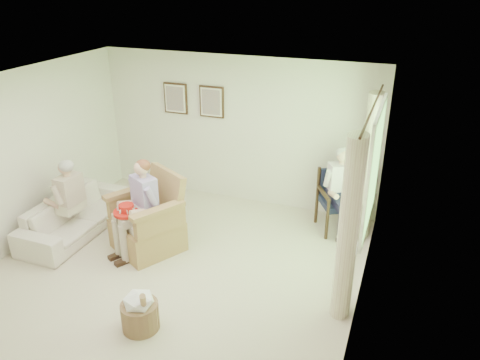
{
  "coord_description": "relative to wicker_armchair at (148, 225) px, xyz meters",
  "views": [
    {
      "loc": [
        2.8,
        -4.53,
        3.85
      ],
      "look_at": [
        0.6,
        1.32,
        1.05
      ],
      "focal_mm": 35.0,
      "sensor_mm": 36.0,
      "label": 1
    }
  ],
  "objects": [
    {
      "name": "framed_print_left",
      "position": [
        -0.52,
        2.01,
        1.41
      ],
      "size": [
        0.45,
        0.05,
        0.55
      ],
      "color": "#382114",
      "rests_on": "back_wall"
    },
    {
      "name": "framed_print_right",
      "position": [
        0.18,
        2.01,
        1.41
      ],
      "size": [
        0.45,
        0.05,
        0.55
      ],
      "color": "#382114",
      "rests_on": "back_wall"
    },
    {
      "name": "sofa",
      "position": [
        -1.32,
        -0.01,
        -0.08
      ],
      "size": [
        2.03,
        0.79,
        0.59
      ],
      "primitive_type": "imported",
      "rotation": [
        0.0,
        0.0,
        1.57
      ],
      "color": "white",
      "rests_on": "ground"
    },
    {
      "name": "window",
      "position": [
        3.1,
        0.5,
        1.21
      ],
      "size": [
        0.13,
        2.5,
        1.63
      ],
      "color": "#2D6B23",
      "rests_on": "right_wall"
    },
    {
      "name": "wood_armchair",
      "position": [
        2.58,
        1.63,
        0.16
      ],
      "size": [
        0.63,
        0.59,
        0.97
      ],
      "rotation": [
        0.0,
        0.0,
        0.52
      ],
      "color": "black",
      "rests_on": "ground"
    },
    {
      "name": "curtain_left",
      "position": [
        2.96,
        -0.48,
        0.78
      ],
      "size": [
        0.34,
        0.34,
        2.3
      ],
      "primitive_type": "cylinder",
      "color": "beige",
      "rests_on": "ground"
    },
    {
      "name": "left_wall",
      "position": [
        -1.87,
        -0.7,
        0.93
      ],
      "size": [
        0.04,
        5.5,
        2.6
      ],
      "primitive_type": "cube",
      "color": "silver",
      "rests_on": "ground"
    },
    {
      "name": "hatbox",
      "position": [
        0.82,
        -1.59,
        -0.12
      ],
      "size": [
        0.52,
        0.52,
        0.65
      ],
      "color": "tan",
      "rests_on": "ground"
    },
    {
      "name": "ceiling",
      "position": [
        0.63,
        -0.7,
        2.23
      ],
      "size": [
        5.0,
        5.5,
        0.02
      ],
      "primitive_type": "cube",
      "color": "white",
      "rests_on": "back_wall"
    },
    {
      "name": "floor",
      "position": [
        0.63,
        -0.7,
        -0.37
      ],
      "size": [
        5.5,
        5.5,
        0.0
      ],
      "primitive_type": "plane",
      "color": "beige",
      "rests_on": "ground"
    },
    {
      "name": "wicker_armchair",
      "position": [
        0.0,
        0.0,
        0.0
      ],
      "size": [
        0.92,
        0.91,
        1.18
      ],
      "rotation": [
        0.0,
        0.0,
        -0.51
      ],
      "color": "#AA7750",
      "rests_on": "ground"
    },
    {
      "name": "person_dark",
      "position": [
        2.58,
        1.47,
        0.43
      ],
      "size": [
        0.4,
        0.63,
        1.36
      ],
      "rotation": [
        0.0,
        0.0,
        0.52
      ],
      "color": "#191733",
      "rests_on": "ground"
    },
    {
      "name": "person_wicker",
      "position": [
        0.0,
        -0.15,
        0.47
      ],
      "size": [
        0.4,
        0.62,
        1.42
      ],
      "rotation": [
        0.0,
        0.0,
        -0.51
      ],
      "color": "#BCAE97",
      "rests_on": "ground"
    },
    {
      "name": "red_hat",
      "position": [
        -0.13,
        -0.32,
        0.39
      ],
      "size": [
        0.38,
        0.38,
        0.14
      ],
      "color": "red",
      "rests_on": "person_wicker"
    },
    {
      "name": "person_sofa",
      "position": [
        -1.32,
        -0.16,
        0.34
      ],
      "size": [
        0.42,
        0.62,
        1.26
      ],
      "rotation": [
        0.0,
        0.0,
        -1.63
      ],
      "color": "beige",
      "rests_on": "ground"
    },
    {
      "name": "back_wall",
      "position": [
        0.63,
        2.05,
        0.93
      ],
      "size": [
        5.0,
        0.04,
        2.6
      ],
      "primitive_type": "cube",
      "color": "silver",
      "rests_on": "ground"
    },
    {
      "name": "right_wall",
      "position": [
        3.13,
        -0.7,
        0.93
      ],
      "size": [
        0.04,
        5.5,
        2.6
      ],
      "primitive_type": "cube",
      "color": "silver",
      "rests_on": "ground"
    },
    {
      "name": "curtain_right",
      "position": [
        2.96,
        1.48,
        0.78
      ],
      "size": [
        0.34,
        0.34,
        2.3
      ],
      "primitive_type": "cylinder",
      "color": "beige",
      "rests_on": "ground"
    }
  ]
}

